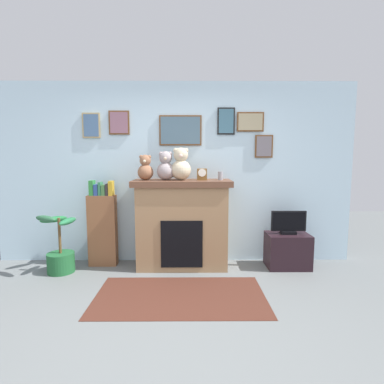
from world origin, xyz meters
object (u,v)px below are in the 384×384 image
teddy_bear_grey (145,169)px  tv_stand (287,250)px  television (289,223)px  teddy_bear_cream (181,166)px  bookshelf (103,226)px  potted_plant (60,253)px  fireplace (182,223)px  teddy_bear_tan (166,167)px  candle_jar (220,176)px  mantel_clock (202,174)px

teddy_bear_grey → tv_stand: bearing=-0.7°
television → teddy_bear_cream: size_ratio=1.09×
bookshelf → potted_plant: bookshelf is taller
fireplace → teddy_bear_tan: bearing=-175.3°
tv_stand → candle_jar: candle_jar is taller
bookshelf → fireplace: bearing=-2.9°
tv_stand → candle_jar: size_ratio=5.02×
fireplace → teddy_bear_grey: (-0.50, -0.02, 0.76)m
bookshelf → teddy_bear_cream: bearing=-3.9°
potted_plant → teddy_bear_tan: teddy_bear_tan is taller
teddy_bear_grey → mantel_clock: bearing=-0.1°
television → teddy_bear_cream: bearing=179.0°
television → candle_jar: (-0.95, 0.03, 0.65)m
teddy_bear_grey → teddy_bear_cream: teddy_bear_cream is taller
tv_stand → television: bearing=-90.0°
fireplace → teddy_bear_cream: bearing=-127.7°
potted_plant → teddy_bear_grey: bearing=9.8°
tv_stand → television: 0.39m
bookshelf → teddy_bear_grey: 1.04m
fireplace → tv_stand: 1.52m
fireplace → potted_plant: (-1.63, -0.21, -0.36)m
mantel_clock → television: bearing=-1.1°
bookshelf → teddy_bear_grey: (0.63, -0.08, 0.82)m
fireplace → television: fireplace is taller
potted_plant → candle_jar: 2.39m
bookshelf → television: bookshelf is taller
teddy_bear_tan → teddy_bear_cream: bearing=-0.0°
candle_jar → fireplace: bearing=178.1°
bookshelf → television: 2.60m
teddy_bear_cream → tv_stand: bearing=-0.9°
television → teddy_bear_grey: (-1.97, 0.03, 0.75)m
potted_plant → teddy_bear_grey: 1.61m
television → candle_jar: 1.15m
television → mantel_clock: 1.38m
television → candle_jar: candle_jar is taller
teddy_bear_grey → television: bearing=-0.7°
bookshelf → television: bearing=-2.2°
candle_jar → television: bearing=-1.5°
teddy_bear_tan → teddy_bear_cream: teddy_bear_cream is taller
potted_plant → teddy_bear_tan: size_ratio=2.05×
teddy_bear_cream → mantel_clock: bearing=-0.2°
television → candle_jar: size_ratio=4.18×
bookshelf → television: (2.60, -0.10, 0.06)m
potted_plant → teddy_bear_tan: (1.41, 0.20, 1.14)m
potted_plant → mantel_clock: (1.90, 0.20, 1.05)m
teddy_bear_tan → television: bearing=-0.9°
candle_jar → teddy_bear_cream: bearing=-179.9°
teddy_bear_cream → teddy_bear_grey: bearing=180.0°
television → teddy_bear_cream: teddy_bear_cream is taller
teddy_bear_tan → teddy_bear_cream: 0.21m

